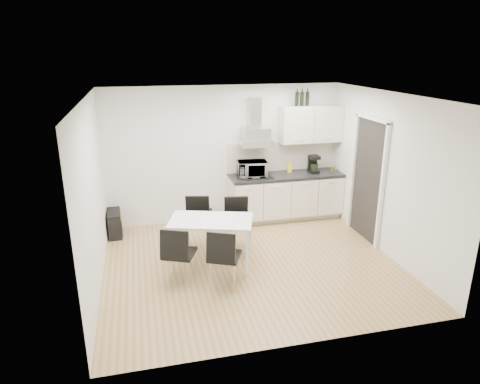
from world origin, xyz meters
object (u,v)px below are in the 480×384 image
object	(u,v)px
chair_near_left	(179,254)
dining_table	(211,225)
chair_far_right	(237,225)
chair_near_right	(225,257)
floor_speaker	(208,215)
kitchenette	(287,178)
chair_far_left	(197,224)
guitar_amp	(115,223)

from	to	relation	value
chair_near_left	dining_table	bearing A→B (deg)	61.96
chair_far_right	chair_near_right	size ratio (longest dim) A/B	1.00
dining_table	floor_speaker	xyz separation A→B (m)	(0.23, 1.75, -0.53)
kitchenette	chair_far_left	bearing A→B (deg)	-152.96
dining_table	chair_near_right	bearing A→B (deg)	-66.07
kitchenette	guitar_amp	size ratio (longest dim) A/B	4.53
kitchenette	guitar_amp	bearing A→B (deg)	-178.53
guitar_amp	chair_far_right	bearing A→B (deg)	-31.07
chair_far_left	floor_speaker	size ratio (longest dim) A/B	3.41
guitar_amp	floor_speaker	size ratio (longest dim) A/B	2.16
chair_far_right	guitar_amp	xyz separation A→B (m)	(-2.02, 1.08, -0.21)
kitchenette	chair_far_right	distance (m)	1.77
dining_table	chair_near_left	distance (m)	0.71
floor_speaker	chair_near_right	bearing A→B (deg)	-78.24
kitchenette	floor_speaker	world-z (taller)	kitchenette
chair_far_left	floor_speaker	distance (m)	1.24
kitchenette	guitar_amp	xyz separation A→B (m)	(-3.30, -0.08, -0.60)
kitchenette	dining_table	world-z (taller)	kitchenette
chair_far_right	chair_near_left	distance (m)	1.33
chair_far_left	guitar_amp	size ratio (longest dim) A/B	1.58
kitchenette	dining_table	distance (m)	2.39
guitar_amp	dining_table	bearing A→B (deg)	-47.59
chair_near_right	guitar_amp	distance (m)	2.68
chair_far_right	chair_near_right	world-z (taller)	same
chair_far_left	chair_near_left	size ratio (longest dim) A/B	1.00
dining_table	chair_far_right	distance (m)	0.69
dining_table	guitar_amp	xyz separation A→B (m)	(-1.51, 1.50, -0.43)
dining_table	floor_speaker	bearing A→B (deg)	100.15
chair_far_left	guitar_amp	distance (m)	1.65
chair_far_right	floor_speaker	xyz separation A→B (m)	(-0.28, 1.33, -0.31)
dining_table	guitar_amp	bearing A→B (deg)	152.84
chair_near_right	kitchenette	bearing A→B (deg)	77.98
dining_table	chair_far_left	xyz separation A→B (m)	(-0.14, 0.60, -0.22)
chair_near_left	chair_near_right	bearing A→B (deg)	2.56
chair_far_right	guitar_amp	world-z (taller)	chair_far_right
chair_near_right	guitar_amp	world-z (taller)	chair_near_right
guitar_amp	floor_speaker	distance (m)	1.76
kitchenette	chair_near_right	distance (m)	2.84
chair_near_right	floor_speaker	xyz separation A→B (m)	(0.15, 2.40, -0.31)
chair_far_right	floor_speaker	world-z (taller)	chair_far_right
kitchenette	dining_table	bearing A→B (deg)	-138.41
dining_table	chair_far_right	world-z (taller)	chair_far_right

